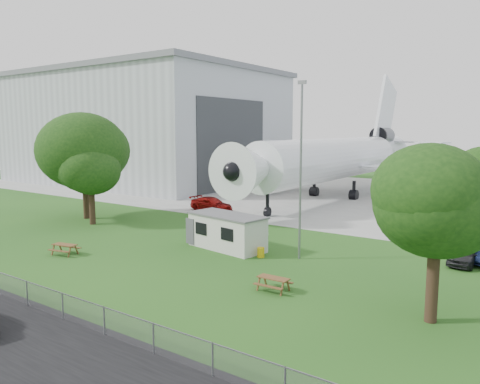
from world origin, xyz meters
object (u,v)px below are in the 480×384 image
Objects in this scene: airliner at (337,157)px; picnic_east at (273,291)px; site_cabin at (227,231)px; picnic_west at (65,255)px; hangar at (145,127)px.

picnic_east is at bearing -71.57° from airliner.
picnic_east is (7.64, -5.98, -1.31)m from site_cabin.
airliner is 26.52× the size of picnic_west.
picnic_east is at bearing -37.14° from hangar.
picnic_west is at bearing -50.35° from hangar.
site_cabin is (40.40, -30.41, -8.09)m from hangar.
airliner is 38.56m from picnic_east.
hangar reaches higher than site_cabin.
site_cabin is at bearing 31.16° from picnic_west.
airliner is 38.91m from picnic_west.
airliner reaches higher than picnic_west.
hangar is 50.86m from picnic_west.
hangar is 23.89× the size of picnic_east.
picnic_west is 16.29m from picnic_east.
site_cabin is 3.85× the size of picnic_west.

